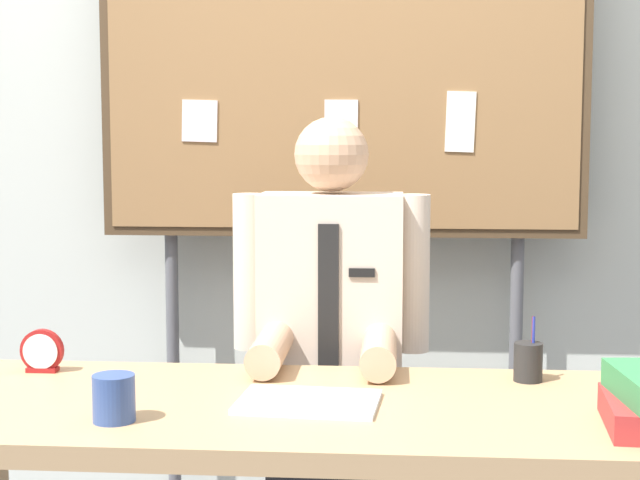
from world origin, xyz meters
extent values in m
cube|color=silver|center=(0.00, 1.27, 1.35)|extent=(6.40, 0.08, 2.70)
cube|color=tan|center=(0.00, 0.00, 0.73)|extent=(1.90, 0.70, 0.05)
cube|color=beige|center=(0.00, 0.57, 0.81)|extent=(0.40, 0.22, 0.75)
sphere|color=tan|center=(0.00, 0.57, 1.30)|extent=(0.21, 0.21, 0.21)
cylinder|color=beige|center=(-0.23, 0.55, 0.97)|extent=(0.09, 0.09, 0.44)
cylinder|color=beige|center=(0.23, 0.55, 0.97)|extent=(0.09, 0.09, 0.44)
cylinder|color=tan|center=(-0.14, 0.31, 0.80)|extent=(0.09, 0.30, 0.09)
cylinder|color=tan|center=(0.14, 0.31, 0.80)|extent=(0.09, 0.30, 0.09)
cube|color=black|center=(0.00, 0.45, 0.87)|extent=(0.06, 0.01, 0.49)
cube|color=black|center=(0.09, 0.45, 0.98)|extent=(0.07, 0.01, 0.02)
cube|color=#4C3823|center=(0.00, 1.07, 1.64)|extent=(1.59, 0.05, 1.25)
cube|color=olive|center=(0.00, 1.05, 1.64)|extent=(1.53, 0.04, 1.19)
cylinder|color=#59595E|center=(-0.58, 1.10, 0.52)|extent=(0.04, 0.04, 1.05)
cylinder|color=#59595E|center=(0.58, 1.10, 0.52)|extent=(0.04, 0.04, 1.05)
cube|color=silver|center=(0.00, 1.03, 1.40)|extent=(0.11, 0.00, 0.12)
cube|color=silver|center=(-0.47, 1.03, 1.40)|extent=(0.12, 0.00, 0.14)
cube|color=white|center=(0.38, 1.03, 1.39)|extent=(0.10, 0.00, 0.20)
cube|color=white|center=(-0.01, -0.02, 0.76)|extent=(0.33, 0.24, 0.01)
cylinder|color=maroon|center=(-0.71, 0.23, 0.81)|extent=(0.11, 0.02, 0.11)
cylinder|color=white|center=(-0.71, 0.22, 0.81)|extent=(0.09, 0.00, 0.09)
cube|color=maroon|center=(-0.71, 0.23, 0.76)|extent=(0.08, 0.04, 0.01)
cylinder|color=#334C8C|center=(-0.41, -0.18, 0.80)|extent=(0.09, 0.09, 0.10)
cylinder|color=#262626|center=(0.51, 0.23, 0.80)|extent=(0.07, 0.07, 0.09)
cylinder|color=#263399|center=(0.52, 0.23, 0.84)|extent=(0.01, 0.01, 0.15)
cylinder|color=maroon|center=(0.52, 0.24, 0.84)|extent=(0.01, 0.01, 0.15)
camera|label=1|loc=(0.18, -2.12, 1.35)|focal=54.21mm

